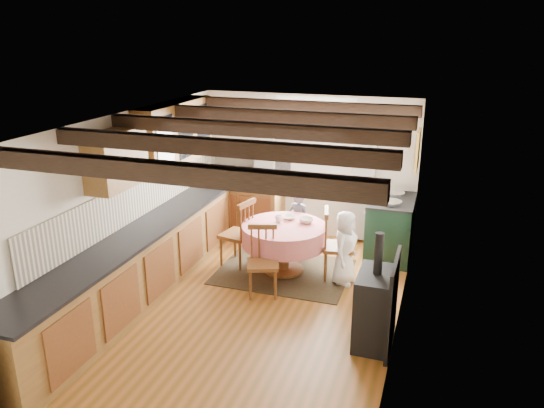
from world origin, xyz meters
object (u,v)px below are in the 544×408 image
(cast_iron_stove, at_px, (376,289))
(aga_range, at_px, (390,228))
(chair_left, at_px, (237,232))
(cup, at_px, (278,219))
(chair_near, at_px, (263,262))
(chair_right, at_px, (338,244))
(child_far, at_px, (299,222))
(child_right, at_px, (345,248))
(dining_table, at_px, (284,249))

(cast_iron_stove, bearing_deg, aga_range, 92.52)
(chair_left, distance_m, cast_iron_stove, 2.69)
(cup, bearing_deg, chair_near, -86.55)
(chair_right, relative_size, child_far, 1.00)
(chair_near, distance_m, child_right, 1.19)
(chair_near, bearing_deg, child_right, 15.82)
(dining_table, xyz_separation_m, cast_iron_stove, (1.50, -1.43, 0.30))
(chair_near, bearing_deg, cup, 73.66)
(child_right, distance_m, cup, 1.06)
(dining_table, distance_m, child_right, 0.91)
(child_far, height_order, cup, child_far)
(dining_table, bearing_deg, chair_right, 5.28)
(aga_range, bearing_deg, chair_near, -128.89)
(chair_near, distance_m, chair_right, 1.17)
(child_far, bearing_deg, chair_right, 154.80)
(chair_near, height_order, cast_iron_stove, cast_iron_stove)
(aga_range, relative_size, cup, 9.60)
(chair_left, relative_size, cup, 9.62)
(child_far, distance_m, child_right, 1.20)
(chair_near, xyz_separation_m, chair_left, (-0.68, 0.78, 0.05))
(dining_table, relative_size, cast_iron_stove, 0.91)
(chair_right, bearing_deg, cup, 75.26)
(aga_range, xyz_separation_m, child_right, (-0.50, -1.12, 0.05))
(aga_range, distance_m, child_far, 1.42)
(aga_range, relative_size, child_right, 0.98)
(chair_near, xyz_separation_m, chair_right, (0.84, 0.81, 0.04))
(chair_right, relative_size, aga_range, 0.99)
(dining_table, distance_m, chair_near, 0.75)
(child_far, height_order, child_right, child_right)
(chair_left, relative_size, child_right, 0.99)
(chair_right, relative_size, cup, 9.52)
(chair_right, bearing_deg, chair_left, 78.16)
(aga_range, bearing_deg, cast_iron_stove, -87.48)
(chair_near, relative_size, child_far, 0.92)
(child_far, bearing_deg, chair_near, 103.47)
(cast_iron_stove, xyz_separation_m, child_right, (-0.61, 1.38, -0.14))
(cast_iron_stove, height_order, cup, cast_iron_stove)
(chair_near, distance_m, cast_iron_stove, 1.73)
(chair_right, xyz_separation_m, child_far, (-0.76, 0.68, -0.00))
(dining_table, distance_m, chair_left, 0.76)
(chair_left, distance_m, chair_right, 1.52)
(aga_range, height_order, cup, aga_range)
(dining_table, distance_m, cup, 0.45)
(chair_near, height_order, chair_left, chair_left)
(dining_table, bearing_deg, aga_range, 37.56)
(chair_right, bearing_deg, child_right, -148.25)
(chair_right, xyz_separation_m, child_right, (0.12, -0.12, 0.01))
(chair_left, height_order, chair_right, chair_left)
(chair_near, relative_size, chair_left, 0.91)
(aga_range, bearing_deg, chair_left, -154.30)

